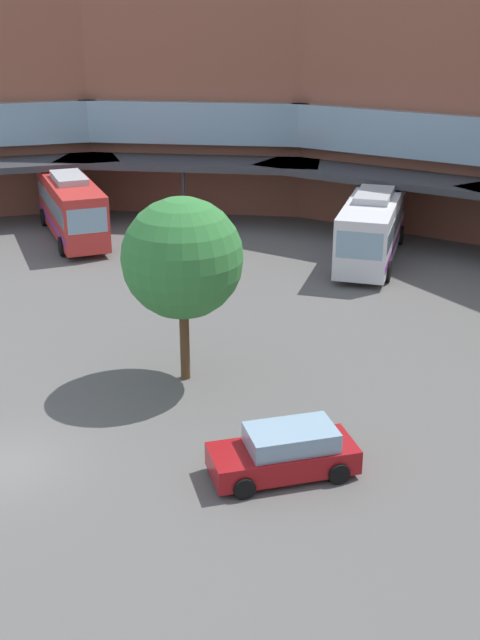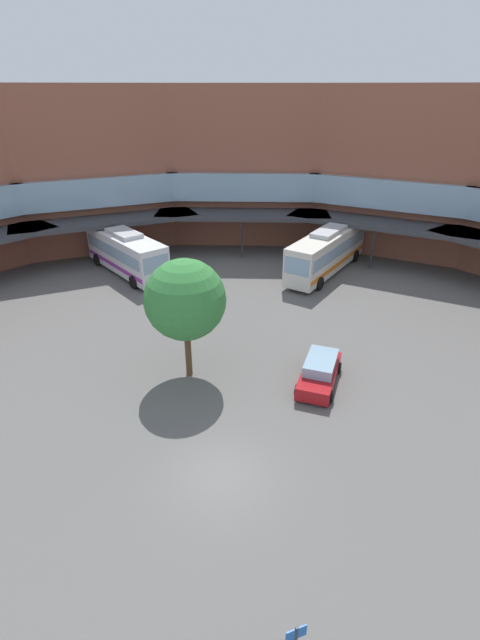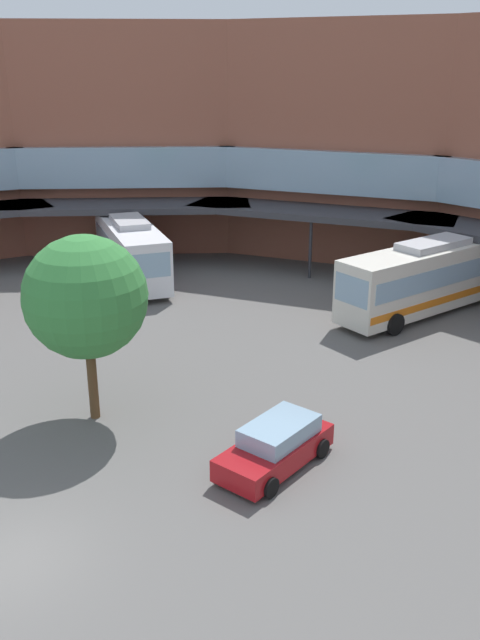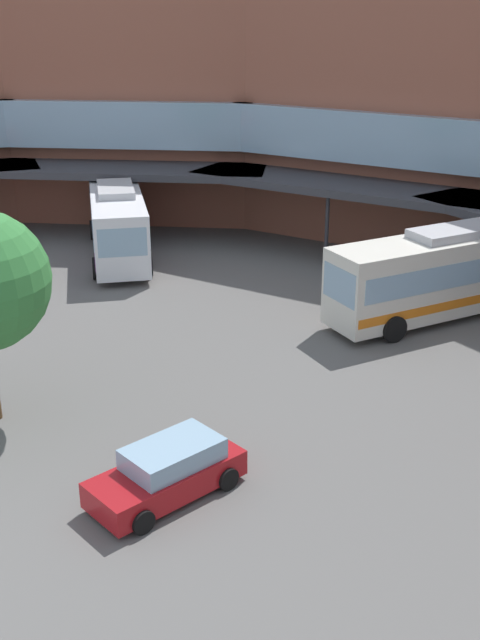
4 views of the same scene
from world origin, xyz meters
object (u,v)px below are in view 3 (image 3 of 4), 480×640
(parked_car, at_px, (276,446))
(plaza_tree, at_px, (86,297))
(bus_2, at_px, (430,276))
(bus_1, at_px, (131,249))

(parked_car, bearing_deg, plaza_tree, -77.61)
(bus_2, relative_size, plaza_tree, 1.72)
(bus_2, distance_m, plaza_tree, 19.57)
(bus_1, bearing_deg, parked_car, 0.63)
(bus_1, bearing_deg, bus_2, 50.97)
(bus_1, relative_size, bus_2, 0.83)
(bus_1, height_order, plaza_tree, plaza_tree)
(bus_1, distance_m, parked_car, 22.18)
(bus_1, xyz_separation_m, parked_car, (18.15, -12.69, -1.19))
(bus_2, xyz_separation_m, parked_car, (1.18, -17.36, -1.24))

